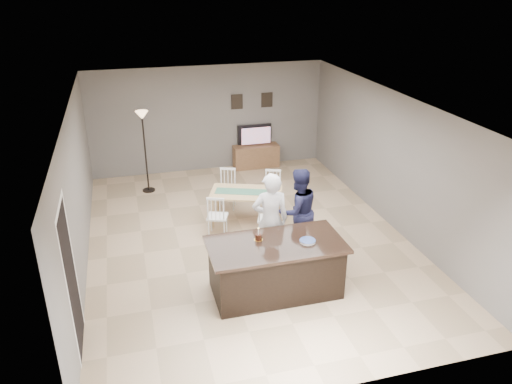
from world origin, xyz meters
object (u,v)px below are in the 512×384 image
object	(u,v)px
man	(298,211)
dining_table	(246,197)
television	(255,135)
plate_stack	(308,241)
kitchen_island	(276,267)
floor_lamp	(143,130)
tv_console	(256,156)
birthday_cake	(258,237)
woman	(270,220)

from	to	relation	value
man	dining_table	world-z (taller)	man
television	man	distance (m)	4.52
man	plate_stack	xyz separation A→B (m)	(-0.29, -1.25, 0.10)
kitchen_island	floor_lamp	size ratio (longest dim) A/B	1.11
tv_console	birthday_cake	bearing A→B (deg)	-104.92
tv_console	birthday_cake	world-z (taller)	birthday_cake
woman	birthday_cake	xyz separation A→B (m)	(-0.39, -0.64, 0.08)
woman	dining_table	xyz separation A→B (m)	(0.01, 1.72, -0.31)
kitchen_island	birthday_cake	size ratio (longest dim) A/B	9.79
plate_stack	floor_lamp	xyz separation A→B (m)	(-2.18, 4.81, 0.59)
television	kitchen_island	bearing A→B (deg)	77.99
kitchen_island	tv_console	world-z (taller)	kitchen_island
tv_console	birthday_cake	distance (m)	5.62
man	woman	bearing A→B (deg)	16.57
woman	plate_stack	size ratio (longest dim) A/B	6.88
television	birthday_cake	size ratio (longest dim) A/B	4.16
birthday_cake	dining_table	xyz separation A→B (m)	(0.40, 2.36, -0.39)
television	tv_console	bearing A→B (deg)	90.00
kitchen_island	tv_console	bearing A→B (deg)	77.84
man	birthday_cake	bearing A→B (deg)	32.48
television	floor_lamp	xyz separation A→B (m)	(-2.89, -0.93, 0.65)
tv_console	woman	xyz separation A→B (m)	(-1.04, -4.75, 0.57)
tv_console	television	world-z (taller)	television
woman	man	distance (m)	0.70
tv_console	plate_stack	size ratio (longest dim) A/B	4.72
tv_console	kitchen_island	bearing A→B (deg)	-102.16
tv_console	floor_lamp	size ratio (longest dim) A/B	0.62
tv_console	plate_stack	distance (m)	5.75
television	dining_table	distance (m)	3.29
plate_stack	floor_lamp	bearing A→B (deg)	114.38
birthday_cake	plate_stack	distance (m)	0.78
television	man	world-z (taller)	man
man	dining_table	size ratio (longest dim) A/B	0.81
birthday_cake	tv_console	bearing A→B (deg)	75.08
woman	floor_lamp	xyz separation A→B (m)	(-1.85, 3.89, 0.63)
birthday_cake	woman	bearing A→B (deg)	58.52
floor_lamp	plate_stack	bearing A→B (deg)	-65.62
television	woman	bearing A→B (deg)	77.78
floor_lamp	tv_console	bearing A→B (deg)	16.60
man	plate_stack	distance (m)	1.28
tv_console	television	size ratio (longest dim) A/B	1.31
dining_table	birthday_cake	bearing A→B (deg)	-78.66
kitchen_island	woman	size ratio (longest dim) A/B	1.23
television	birthday_cake	distance (m)	5.65
floor_lamp	birthday_cake	bearing A→B (deg)	-72.19
television	dining_table	size ratio (longest dim) A/B	0.46
tv_console	woman	bearing A→B (deg)	-102.39
kitchen_island	woman	bearing A→B (deg)	79.21
television	woman	xyz separation A→B (m)	(-1.04, -4.82, 0.01)
kitchen_island	man	bearing A→B (deg)	55.86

